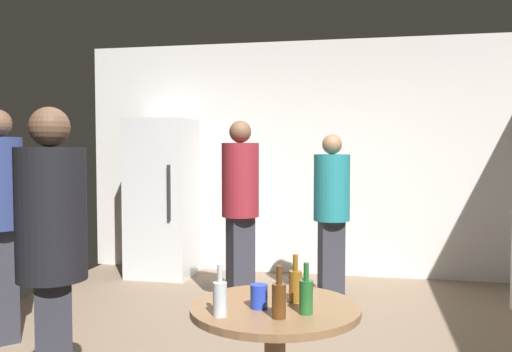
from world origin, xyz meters
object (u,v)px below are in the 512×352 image
object	(u,v)px
foreground_table	(275,327)
beer_bottle_brown	(279,299)
beer_bottle_clear	(220,297)
beer_bottle_green	(306,295)
refrigerator	(162,198)
plastic_cup_blue	(259,296)
person_in_teal_shirt	(332,205)
person_in_maroon_shirt	(240,199)
beer_bottle_amber	(295,285)
person_in_black_shirt	(52,248)

from	to	relation	value
foreground_table	beer_bottle_brown	world-z (taller)	beer_bottle_brown
beer_bottle_brown	foreground_table	bearing A→B (deg)	104.81
foreground_table	beer_bottle_clear	xyz separation A→B (m)	(-0.21, -0.21, 0.19)
beer_bottle_green	refrigerator	bearing A→B (deg)	120.42
plastic_cup_blue	person_in_teal_shirt	bearing A→B (deg)	86.74
plastic_cup_blue	person_in_maroon_shirt	world-z (taller)	person_in_maroon_shirt
beer_bottle_green	beer_bottle_amber	bearing A→B (deg)	111.98
plastic_cup_blue	person_in_maroon_shirt	xyz separation A→B (m)	(-0.65, 2.37, 0.22)
person_in_teal_shirt	person_in_maroon_shirt	distance (m)	0.87
foreground_table	beer_bottle_green	xyz separation A→B (m)	(0.16, -0.10, 0.19)
beer_bottle_amber	person_in_maroon_shirt	xyz separation A→B (m)	(-0.80, 2.24, 0.19)
refrigerator	beer_bottle_amber	world-z (taller)	refrigerator
beer_bottle_brown	person_in_maroon_shirt	bearing A→B (deg)	106.99
beer_bottle_amber	person_in_teal_shirt	world-z (taller)	person_in_teal_shirt
beer_bottle_clear	beer_bottle_green	bearing A→B (deg)	16.80
plastic_cup_blue	person_in_black_shirt	world-z (taller)	person_in_black_shirt
beer_bottle_green	beer_bottle_clear	world-z (taller)	same
beer_bottle_amber	beer_bottle_clear	distance (m)	0.41
beer_bottle_brown	person_in_teal_shirt	world-z (taller)	person_in_teal_shirt
refrigerator	beer_bottle_amber	bearing A→B (deg)	-59.17
plastic_cup_blue	person_in_black_shirt	bearing A→B (deg)	-178.26
beer_bottle_brown	beer_bottle_green	distance (m)	0.14
beer_bottle_brown	person_in_black_shirt	bearing A→B (deg)	175.28
beer_bottle_amber	beer_bottle_clear	size ratio (longest dim) A/B	1.00
beer_bottle_clear	person_in_teal_shirt	distance (m)	2.88
beer_bottle_amber	refrigerator	bearing A→B (deg)	120.83
foreground_table	person_in_maroon_shirt	bearing A→B (deg)	107.16
person_in_black_shirt	person_in_maroon_shirt	bearing A→B (deg)	47.96
beer_bottle_amber	person_in_teal_shirt	size ratio (longest dim) A/B	0.14
beer_bottle_green	plastic_cup_blue	distance (m)	0.23
beer_bottle_amber	plastic_cup_blue	bearing A→B (deg)	-137.92
beer_bottle_brown	person_in_teal_shirt	size ratio (longest dim) A/B	0.14
person_in_teal_shirt	person_in_black_shirt	bearing A→B (deg)	-45.24
plastic_cup_blue	person_in_maroon_shirt	size ratio (longest dim) A/B	0.06
person_in_black_shirt	plastic_cup_blue	bearing A→B (deg)	-31.22
person_in_black_shirt	person_in_maroon_shirt	distance (m)	2.44
beer_bottle_brown	beer_bottle_clear	bearing A→B (deg)	-174.23
beer_bottle_green	person_in_maroon_shirt	distance (m)	2.58
beer_bottle_clear	foreground_table	bearing A→B (deg)	44.82
foreground_table	beer_bottle_clear	world-z (taller)	beer_bottle_clear
beer_bottle_brown	plastic_cup_blue	world-z (taller)	beer_bottle_brown
plastic_cup_blue	person_in_teal_shirt	xyz separation A→B (m)	(0.15, 2.71, 0.14)
plastic_cup_blue	person_in_maroon_shirt	bearing A→B (deg)	105.32
plastic_cup_blue	person_in_teal_shirt	size ratio (longest dim) A/B	0.07
refrigerator	foreground_table	distance (m)	3.90
refrigerator	person_in_maroon_shirt	size ratio (longest dim) A/B	1.05
person_in_teal_shirt	person_in_maroon_shirt	xyz separation A→B (m)	(-0.80, -0.34, 0.08)
beer_bottle_clear	person_in_black_shirt	bearing A→B (deg)	172.27
beer_bottle_amber	plastic_cup_blue	distance (m)	0.21
refrigerator	beer_bottle_green	xyz separation A→B (m)	(2.05, -3.49, -0.08)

